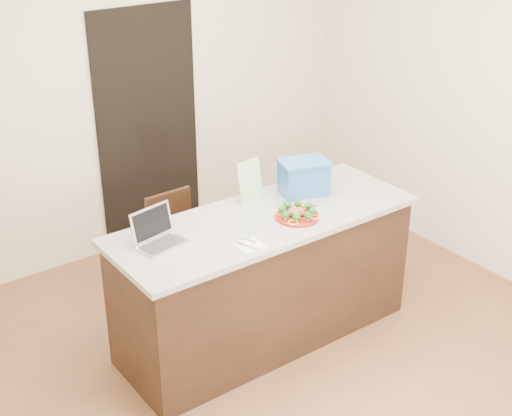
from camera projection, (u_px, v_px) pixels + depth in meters
ground at (286, 352)px, 4.80m from camera, size 4.00×4.00×0.00m
room_shell at (291, 124)px, 4.09m from camera, size 4.00×4.00×4.00m
doorway at (148, 129)px, 5.85m from camera, size 0.90×0.02×2.00m
island at (264, 278)px, 4.78m from camera, size 2.06×0.76×0.92m
plate at (297, 216)px, 4.57m from camera, size 0.29×0.29×0.02m
meatballs at (297, 212)px, 4.56m from camera, size 0.12×0.11×0.04m
broccoli at (297, 210)px, 4.55m from camera, size 0.25×0.25×0.04m
pepper_rings at (297, 215)px, 4.56m from camera, size 0.25×0.25×0.01m
napkin at (250, 245)px, 4.24m from camera, size 0.16×0.16×0.01m
fork at (246, 245)px, 4.23m from camera, size 0.06×0.15×0.00m
knife at (255, 244)px, 4.24m from camera, size 0.06×0.17×0.01m
yogurt_bottle at (314, 211)px, 4.60m from camera, size 0.03×0.03×0.07m
laptop at (157, 234)px, 4.25m from camera, size 0.33×0.28×0.21m
leaflet at (250, 180)px, 4.77m from camera, size 0.20×0.07×0.28m
blue_box at (304, 177)px, 4.87m from camera, size 0.39×0.33×0.24m
chair at (176, 241)px, 5.22m from camera, size 0.38×0.38×0.83m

